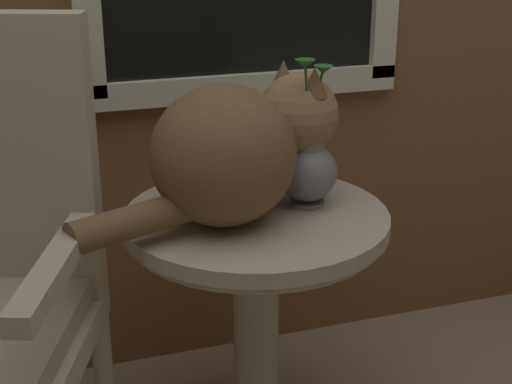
{
  "coord_description": "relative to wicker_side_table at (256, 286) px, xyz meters",
  "views": [
    {
      "loc": [
        -0.43,
        -1.27,
        1.29
      ],
      "look_at": [
        0.05,
        0.22,
        0.68
      ],
      "focal_mm": 52.76,
      "sensor_mm": 36.0,
      "label": 1
    }
  ],
  "objects": [
    {
      "name": "wicker_side_table",
      "position": [
        0.0,
        0.0,
        0.0
      ],
      "size": [
        0.61,
        0.61,
        0.63
      ],
      "color": "#B2A893",
      "rests_on": "ground_plane"
    },
    {
      "name": "cat",
      "position": [
        -0.05,
        -0.02,
        0.35
      ],
      "size": [
        0.64,
        0.4,
        0.32
      ],
      "color": "brown",
      "rests_on": "wicker_side_table"
    },
    {
      "name": "pewter_vase_with_ivy",
      "position": [
        0.13,
        0.01,
        0.29
      ],
      "size": [
        0.14,
        0.14,
        0.35
      ],
      "color": "slate",
      "rests_on": "wicker_side_table"
    }
  ]
}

